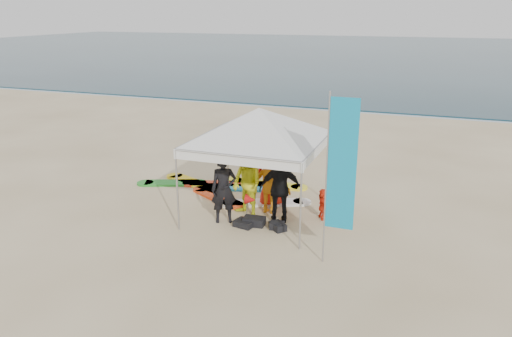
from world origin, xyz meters
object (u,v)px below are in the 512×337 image
object	(u,v)px
marker_pennant	(251,200)
surfboard_spread	(228,188)
person_black_a	(224,189)
feather_flag	(340,167)
person_orange_b	(272,173)
canopy_tent	(259,108)
person_black_b	(280,189)
person_seated	(323,204)
person_yellow	(247,184)
person_orange_a	(270,181)

from	to	relation	value
marker_pennant	surfboard_spread	size ratio (longest dim) A/B	0.12
person_black_a	surfboard_spread	distance (m)	2.66
feather_flag	person_orange_b	bearing A→B (deg)	130.63
person_black_a	feather_flag	distance (m)	3.79
person_black_a	canopy_tent	distance (m)	2.33
marker_pennant	person_black_b	bearing A→B (deg)	-4.35
person_orange_b	feather_flag	distance (m)	4.04
person_seated	feather_flag	size ratio (longest dim) A/B	0.22
person_seated	feather_flag	distance (m)	3.14
person_yellow	person_orange_b	xyz separation A→B (m)	(0.37, 1.04, 0.03)
person_black_a	person_yellow	size ratio (longest dim) A/B	0.99
person_black_a	person_black_b	bearing A→B (deg)	-7.23
person_orange_a	person_black_b	world-z (taller)	person_black_b
person_yellow	marker_pennant	world-z (taller)	person_yellow
feather_flag	marker_pennant	distance (m)	3.77
person_orange_a	surfboard_spread	xyz separation A→B (m)	(-1.84, 1.28, -0.88)
person_yellow	person_seated	size ratio (longest dim) A/B	2.16
feather_flag	canopy_tent	bearing A→B (deg)	141.59
person_black_b	person_orange_b	size ratio (longest dim) A/B	0.98
canopy_tent	feather_flag	world-z (taller)	feather_flag
person_yellow	marker_pennant	xyz separation A→B (m)	(0.11, -0.00, -0.44)
person_black_a	feather_flag	world-z (taller)	feather_flag
person_orange_a	person_black_b	xyz separation A→B (m)	(0.47, -0.56, 0.04)
person_black_a	person_seated	distance (m)	2.73
feather_flag	marker_pennant	xyz separation A→B (m)	(-2.74, 1.86, -1.79)
person_orange_b	person_seated	size ratio (longest dim) A/B	2.24
marker_pennant	surfboard_spread	world-z (taller)	marker_pennant
person_orange_b	marker_pennant	bearing A→B (deg)	45.71
person_black_b	surfboard_spread	distance (m)	3.10
person_yellow	feather_flag	size ratio (longest dim) A/B	0.48
person_orange_a	marker_pennant	world-z (taller)	person_orange_a
person_seated	marker_pennant	xyz separation A→B (m)	(-1.90, -0.54, 0.06)
person_orange_a	person_seated	size ratio (longest dim) A/B	2.11
person_yellow	canopy_tent	world-z (taller)	canopy_tent
marker_pennant	person_orange_b	bearing A→B (deg)	76.23
person_black_b	person_orange_b	distance (m)	1.26
person_seated	marker_pennant	world-z (taller)	person_seated
person_black_a	person_seated	bearing A→B (deg)	-2.34
person_orange_a	canopy_tent	size ratio (longest dim) A/B	0.40
person_orange_b	canopy_tent	size ratio (longest dim) A/B	0.42
person_black_b	person_orange_b	xyz separation A→B (m)	(-0.61, 1.11, 0.02)
person_orange_a	feather_flag	xyz separation A→B (m)	(2.35, -2.36, 1.37)
person_black_a	person_orange_b	distance (m)	1.79
person_orange_a	canopy_tent	bearing A→B (deg)	57.76
marker_pennant	person_black_a	bearing A→B (deg)	-134.51
person_seated	person_black_b	bearing A→B (deg)	88.29
person_yellow	person_orange_a	distance (m)	0.71
person_orange_b	feather_flag	bearing A→B (deg)	100.11
person_yellow	person_seated	world-z (taller)	person_yellow
person_black_b	person_orange_a	bearing A→B (deg)	-70.17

